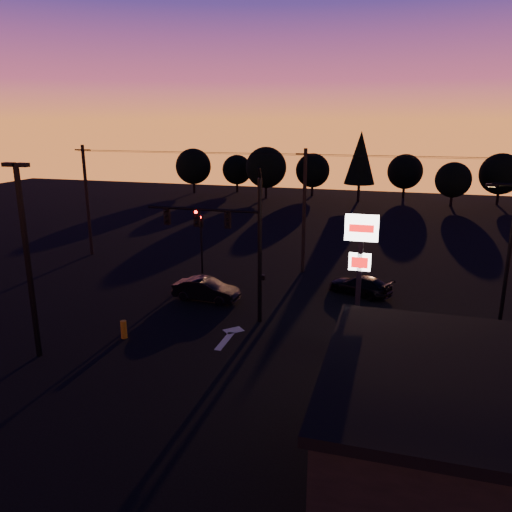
# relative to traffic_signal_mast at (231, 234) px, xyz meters

# --- Properties ---
(ground) EXTENTS (120.00, 120.00, 0.00)m
(ground) POSITION_rel_traffic_signal_mast_xyz_m (0.10, -3.99, -4.94)
(ground) COLOR black
(ground) RESTS_ON ground
(lane_arrow) EXTENTS (1.20, 3.10, 0.01)m
(lane_arrow) POSITION_rel_traffic_signal_mast_xyz_m (0.60, -2.33, -4.93)
(lane_arrow) COLOR beige
(lane_arrow) RESTS_ON ground
(traffic_signal_mast) EXTENTS (6.79, 0.52, 8.58)m
(traffic_signal_mast) POSITION_rel_traffic_signal_mast_xyz_m (0.00, 0.00, 0.00)
(traffic_signal_mast) COLOR black
(traffic_signal_mast) RESTS_ON ground
(secondary_signal) EXTENTS (0.30, 0.31, 4.35)m
(secondary_signal) POSITION_rel_traffic_signal_mast_xyz_m (-4.90, 7.49, -2.07)
(secondary_signal) COLOR black
(secondary_signal) RESTS_ON ground
(parking_lot_light) EXTENTS (1.25, 0.30, 9.14)m
(parking_lot_light) POSITION_rel_traffic_signal_mast_xyz_m (-7.40, -6.99, 0.33)
(parking_lot_light) COLOR black
(parking_lot_light) RESTS_ON ground
(pylon_sign) EXTENTS (1.50, 0.28, 6.80)m
(pylon_sign) POSITION_rel_traffic_signal_mast_xyz_m (7.10, -2.49, -0.02)
(pylon_sign) COLOR black
(pylon_sign) RESTS_ON ground
(streetlight) EXTENTS (1.55, 0.35, 8.00)m
(streetlight) POSITION_rel_traffic_signal_mast_xyz_m (14.01, 1.51, -0.52)
(streetlight) COLOR black
(streetlight) RESTS_ON ground
(utility_pole_0) EXTENTS (1.40, 0.26, 9.00)m
(utility_pole_0) POSITION_rel_traffic_signal_mast_xyz_m (-15.90, 10.01, -0.34)
(utility_pole_0) COLOR black
(utility_pole_0) RESTS_ON ground
(utility_pole_1) EXTENTS (1.40, 0.26, 9.00)m
(utility_pole_1) POSITION_rel_traffic_signal_mast_xyz_m (2.10, 10.01, -0.34)
(utility_pole_1) COLOR black
(utility_pole_1) RESTS_ON ground
(power_wires) EXTENTS (36.00, 1.22, 0.07)m
(power_wires) POSITION_rel_traffic_signal_mast_xyz_m (2.10, 10.01, 3.63)
(power_wires) COLOR black
(power_wires) RESTS_ON ground
(bollard) EXTENTS (0.32, 0.32, 0.95)m
(bollard) POSITION_rel_traffic_signal_mast_xyz_m (-4.54, -4.08, -4.46)
(bollard) COLOR #C3820E
(bollard) RESTS_ON ground
(tree_0) EXTENTS (5.36, 5.36, 6.74)m
(tree_0) POSITION_rel_traffic_signal_mast_xyz_m (-21.90, 46.01, -0.88)
(tree_0) COLOR black
(tree_0) RESTS_ON ground
(tree_1) EXTENTS (4.54, 4.54, 5.71)m
(tree_1) POSITION_rel_traffic_signal_mast_xyz_m (-15.90, 49.01, -1.50)
(tree_1) COLOR black
(tree_1) RESTS_ON ground
(tree_2) EXTENTS (5.77, 5.78, 7.26)m
(tree_2) POSITION_rel_traffic_signal_mast_xyz_m (-9.90, 44.01, -0.57)
(tree_2) COLOR black
(tree_2) RESTS_ON ground
(tree_3) EXTENTS (4.95, 4.95, 6.22)m
(tree_3) POSITION_rel_traffic_signal_mast_xyz_m (-3.90, 48.01, -1.19)
(tree_3) COLOR black
(tree_3) RESTS_ON ground
(tree_4) EXTENTS (4.18, 4.18, 9.50)m
(tree_4) POSITION_rel_traffic_signal_mast_xyz_m (3.10, 45.01, 0.99)
(tree_4) COLOR black
(tree_4) RESTS_ON ground
(tree_5) EXTENTS (4.95, 4.95, 6.22)m
(tree_5) POSITION_rel_traffic_signal_mast_xyz_m (9.10, 50.01, -1.19)
(tree_5) COLOR black
(tree_5) RESTS_ON ground
(tree_6) EXTENTS (4.54, 4.54, 5.71)m
(tree_6) POSITION_rel_traffic_signal_mast_xyz_m (15.10, 44.01, -1.50)
(tree_6) COLOR black
(tree_6) RESTS_ON ground
(tree_7) EXTENTS (5.36, 5.36, 6.74)m
(tree_7) POSITION_rel_traffic_signal_mast_xyz_m (21.10, 47.01, -0.88)
(tree_7) COLOR black
(tree_7) RESTS_ON ground
(car_mid) EXTENTS (4.27, 1.74, 1.38)m
(car_mid) POSITION_rel_traffic_signal_mast_xyz_m (-2.54, 2.38, -4.25)
(car_mid) COLOR black
(car_mid) RESTS_ON ground
(car_right) EXTENTS (4.52, 3.28, 1.21)m
(car_right) POSITION_rel_traffic_signal_mast_xyz_m (6.59, 6.14, -4.33)
(car_right) COLOR black
(car_right) RESTS_ON ground
(suv_parked) EXTENTS (4.46, 5.97, 1.51)m
(suv_parked) POSITION_rel_traffic_signal_mast_xyz_m (9.28, -5.08, -4.18)
(suv_parked) COLOR black
(suv_parked) RESTS_ON ground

